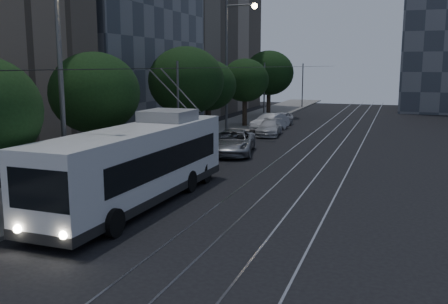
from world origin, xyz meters
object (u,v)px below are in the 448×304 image
object	(u,v)px
car_white_a	(240,139)
car_white_b	(269,128)
pickup_silver	(233,142)
streetlamp_far	(232,57)
trolleybus	(139,164)
car_white_d	(281,119)
car_white_c	(270,122)
streetlamp_near	(69,75)

from	to	relation	value
car_white_a	car_white_b	bearing A→B (deg)	71.61
pickup_silver	streetlamp_far	bearing A→B (deg)	97.99
trolleybus	streetlamp_far	xyz separation A→B (m)	(-2.48, 19.43, 4.69)
car_white_d	streetlamp_far	distance (m)	11.03
trolleybus	car_white_a	xyz separation A→B (m)	(-0.35, 15.08, -1.09)
car_white_a	car_white_d	world-z (taller)	car_white_d
trolleybus	car_white_d	world-z (taller)	trolleybus
trolleybus	pickup_silver	bearing A→B (deg)	91.64
trolleybus	car_white_b	xyz separation A→B (m)	(0.01, 21.85, -1.06)
pickup_silver	car_white_c	bearing A→B (deg)	81.69
car_white_a	car_white_d	xyz separation A→B (m)	(-0.23, 13.59, 0.08)
car_white_d	pickup_silver	bearing A→B (deg)	-84.82
trolleybus	streetlamp_near	bearing A→B (deg)	-135.58
trolleybus	car_white_b	size ratio (longest dim) A/B	2.81
car_white_b	streetlamp_far	world-z (taller)	streetlamp_far
car_white_a	trolleybus	bearing A→B (deg)	-104.05
trolleybus	pickup_silver	distance (m)	12.67
car_white_b	car_white_c	xyz separation A→B (m)	(-0.78, 3.27, 0.10)
trolleybus	car_white_c	distance (m)	25.15
pickup_silver	car_white_c	distance (m)	12.50
streetlamp_far	car_white_c	bearing A→B (deg)	73.27
trolleybus	streetlamp_far	world-z (taller)	streetlamp_far
car_white_d	streetlamp_far	xyz separation A→B (m)	(-1.90, -9.25, 5.70)
car_white_c	streetlamp_far	size ratio (longest dim) A/B	0.42
pickup_silver	car_white_d	world-z (taller)	pickup_silver
pickup_silver	car_white_b	bearing A→B (deg)	77.97
pickup_silver	car_white_c	size ratio (longest dim) A/B	1.24
trolleybus	car_white_d	distance (m)	28.70
car_white_c	car_white_d	xyz separation A→B (m)	(0.19, 3.55, -0.05)
trolleybus	car_white_d	size ratio (longest dim) A/B	3.06
car_white_a	car_white_d	size ratio (longest dim) A/B	0.89
car_white_a	car_white_d	distance (m)	13.59
trolleybus	car_white_b	distance (m)	21.87
trolleybus	streetlamp_near	world-z (taller)	streetlamp_near
trolleybus	streetlamp_far	size ratio (longest dim) A/B	1.17
car_white_d	trolleybus	bearing A→B (deg)	-85.44
streetlamp_near	streetlamp_far	distance (m)	21.24
pickup_silver	car_white_d	size ratio (longest dim) A/B	1.37
pickup_silver	streetlamp_near	size ratio (longest dim) A/B	0.64
car_white_c	streetlamp_near	xyz separation A→B (m)	(-1.14, -26.90, 4.61)
trolleybus	streetlamp_near	xyz separation A→B (m)	(-1.90, -1.78, 3.65)
car_white_b	car_white_d	world-z (taller)	car_white_d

